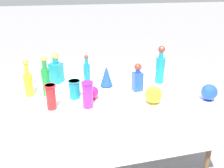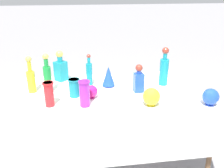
% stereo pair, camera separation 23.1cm
% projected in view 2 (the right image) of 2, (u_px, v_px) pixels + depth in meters
% --- Properties ---
extents(ground_plane, '(40.00, 40.00, 0.00)m').
position_uv_depth(ground_plane, '(112.00, 159.00, 2.63)').
color(ground_plane, gray).
extents(display_table, '(1.81, 1.13, 0.76)m').
position_uv_depth(display_table, '(113.00, 101.00, 2.33)').
color(display_table, white).
rests_on(display_table, ground).
extents(tall_bottle_0, '(0.08, 0.08, 0.35)m').
position_uv_depth(tall_bottle_0, '(31.00, 78.00, 2.34)').
color(tall_bottle_0, yellow).
rests_on(tall_bottle_0, display_table).
extents(tall_bottle_1, '(0.07, 0.07, 0.38)m').
position_uv_depth(tall_bottle_1, '(47.00, 76.00, 2.31)').
color(tall_bottle_1, '#198C38').
rests_on(tall_bottle_1, display_table).
extents(tall_bottle_2, '(0.09, 0.09, 0.39)m').
position_uv_depth(tall_bottle_2, '(164.00, 69.00, 2.50)').
color(tall_bottle_2, teal).
rests_on(tall_bottle_2, display_table).
extents(tall_bottle_3, '(0.06, 0.06, 0.33)m').
position_uv_depth(tall_bottle_3, '(89.00, 73.00, 2.49)').
color(tall_bottle_3, teal).
rests_on(tall_bottle_3, display_table).
extents(square_decanter_0, '(0.15, 0.15, 0.32)m').
position_uv_depth(square_decanter_0, '(61.00, 68.00, 2.63)').
color(square_decanter_0, teal).
rests_on(square_decanter_0, display_table).
extents(square_decanter_1, '(0.09, 0.09, 0.27)m').
position_uv_depth(square_decanter_1, '(139.00, 80.00, 2.35)').
color(square_decanter_1, blue).
rests_on(square_decanter_1, display_table).
extents(slender_vase_0, '(0.10, 0.10, 0.23)m').
position_uv_depth(slender_vase_0, '(85.00, 93.00, 2.07)').
color(slender_vase_0, purple).
rests_on(slender_vase_0, display_table).
extents(slender_vase_1, '(0.09, 0.09, 0.21)m').
position_uv_depth(slender_vase_1, '(49.00, 93.00, 2.08)').
color(slender_vase_1, red).
rests_on(slender_vase_1, display_table).
extents(slender_vase_2, '(0.11, 0.11, 0.17)m').
position_uv_depth(slender_vase_2, '(74.00, 87.00, 2.27)').
color(slender_vase_2, teal).
rests_on(slender_vase_2, display_table).
extents(fluted_vase_0, '(0.13, 0.13, 0.20)m').
position_uv_depth(fluted_vase_0, '(109.00, 76.00, 2.48)').
color(fluted_vase_0, blue).
rests_on(fluted_vase_0, display_table).
extents(round_bowl_0, '(0.15, 0.15, 0.16)m').
position_uv_depth(round_bowl_0, '(151.00, 97.00, 2.09)').
color(round_bowl_0, yellow).
rests_on(round_bowl_0, display_table).
extents(round_bowl_1, '(0.11, 0.11, 0.12)m').
position_uv_depth(round_bowl_1, '(91.00, 92.00, 2.24)').
color(round_bowl_1, '#C61972').
rests_on(round_bowl_1, display_table).
extents(round_bowl_2, '(0.14, 0.14, 0.15)m').
position_uv_depth(round_bowl_2, '(211.00, 97.00, 2.10)').
color(round_bowl_2, blue).
rests_on(round_bowl_2, display_table).
extents(price_tag_left, '(0.05, 0.02, 0.05)m').
position_uv_depth(price_tag_left, '(42.00, 124.00, 1.80)').
color(price_tag_left, white).
rests_on(price_tag_left, display_table).
extents(cardboard_box_behind_left, '(0.61, 0.49, 0.33)m').
position_uv_depth(cardboard_box_behind_left, '(69.00, 104.00, 3.56)').
color(cardboard_box_behind_left, tan).
rests_on(cardboard_box_behind_left, ground).
extents(cardboard_box_behind_right, '(0.46, 0.39, 0.34)m').
position_uv_depth(cardboard_box_behind_right, '(88.00, 103.00, 3.58)').
color(cardboard_box_behind_right, tan).
rests_on(cardboard_box_behind_right, ground).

